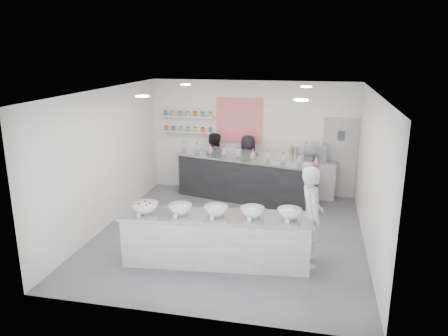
# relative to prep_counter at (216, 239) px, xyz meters

# --- Properties ---
(floor) EXTENTS (6.00, 6.00, 0.00)m
(floor) POSITION_rel_prep_counter_xyz_m (-0.01, 1.29, -0.47)
(floor) COLOR #515156
(floor) RESTS_ON ground
(ceiling) EXTENTS (6.00, 6.00, 0.00)m
(ceiling) POSITION_rel_prep_counter_xyz_m (-0.01, 1.29, 2.53)
(ceiling) COLOR white
(ceiling) RESTS_ON floor
(back_wall) EXTENTS (5.50, 0.00, 5.50)m
(back_wall) POSITION_rel_prep_counter_xyz_m (-0.01, 4.29, 1.03)
(back_wall) COLOR white
(back_wall) RESTS_ON floor
(left_wall) EXTENTS (0.00, 6.00, 6.00)m
(left_wall) POSITION_rel_prep_counter_xyz_m (-2.76, 1.29, 1.03)
(left_wall) COLOR white
(left_wall) RESTS_ON floor
(right_wall) EXTENTS (0.00, 6.00, 6.00)m
(right_wall) POSITION_rel_prep_counter_xyz_m (2.74, 1.29, 1.03)
(right_wall) COLOR white
(right_wall) RESTS_ON floor
(back_door) EXTENTS (0.88, 0.04, 2.10)m
(back_door) POSITION_rel_prep_counter_xyz_m (2.29, 4.26, 0.58)
(back_door) COLOR #9F9F9C
(back_door) RESTS_ON floor
(pattern_panel) EXTENTS (1.25, 0.03, 1.20)m
(pattern_panel) POSITION_rel_prep_counter_xyz_m (-0.36, 4.27, 1.48)
(pattern_panel) COLOR #ED0000
(pattern_panel) RESTS_ON back_wall
(jar_shelf_lower) EXTENTS (1.45, 0.22, 0.04)m
(jar_shelf_lower) POSITION_rel_prep_counter_xyz_m (-1.76, 4.19, 1.13)
(jar_shelf_lower) COLOR silver
(jar_shelf_lower) RESTS_ON back_wall
(jar_shelf_upper) EXTENTS (1.45, 0.22, 0.04)m
(jar_shelf_upper) POSITION_rel_prep_counter_xyz_m (-1.76, 4.19, 1.55)
(jar_shelf_upper) COLOR silver
(jar_shelf_upper) RESTS_ON back_wall
(preserve_jars) EXTENTS (1.45, 0.10, 0.56)m
(preserve_jars) POSITION_rel_prep_counter_xyz_m (-1.76, 4.17, 1.41)
(preserve_jars) COLOR #F25000
(preserve_jars) RESTS_ON jar_shelf_lower
(downlight_0) EXTENTS (0.24, 0.24, 0.02)m
(downlight_0) POSITION_rel_prep_counter_xyz_m (-1.41, 0.29, 2.51)
(downlight_0) COLOR white
(downlight_0) RESTS_ON ceiling
(downlight_1) EXTENTS (0.24, 0.24, 0.02)m
(downlight_1) POSITION_rel_prep_counter_xyz_m (1.39, 0.29, 2.51)
(downlight_1) COLOR white
(downlight_1) RESTS_ON ceiling
(downlight_2) EXTENTS (0.24, 0.24, 0.02)m
(downlight_2) POSITION_rel_prep_counter_xyz_m (-1.41, 2.89, 2.51)
(downlight_2) COLOR white
(downlight_2) RESTS_ON ceiling
(downlight_3) EXTENTS (0.24, 0.24, 0.02)m
(downlight_3) POSITION_rel_prep_counter_xyz_m (1.39, 2.89, 2.51)
(downlight_3) COLOR white
(downlight_3) RESTS_ON ceiling
(prep_counter) EXTENTS (3.49, 1.12, 0.93)m
(prep_counter) POSITION_rel_prep_counter_xyz_m (0.00, 0.00, 0.00)
(prep_counter) COLOR #9A9996
(prep_counter) RESTS_ON floor
(back_bar) EXTENTS (3.69, 1.54, 1.13)m
(back_bar) POSITION_rel_prep_counter_xyz_m (-0.05, 3.44, 0.10)
(back_bar) COLOR black
(back_bar) RESTS_ON floor
(sneeze_guard) EXTENTS (3.48, 0.89, 0.31)m
(sneeze_guard) POSITION_rel_prep_counter_xyz_m (-0.12, 3.13, 0.81)
(sneeze_guard) COLOR white
(sneeze_guard) RESTS_ON back_bar
(espresso_ledge) EXTENTS (1.35, 0.43, 1.00)m
(espresso_ledge) POSITION_rel_prep_counter_xyz_m (1.54, 4.07, 0.03)
(espresso_ledge) COLOR #9A9996
(espresso_ledge) RESTS_ON floor
(espresso_machine) EXTENTS (0.57, 0.39, 0.43)m
(espresso_machine) POSITION_rel_prep_counter_xyz_m (1.66, 4.07, 0.75)
(espresso_machine) COLOR #93969E
(espresso_machine) RESTS_ON espresso_ledge
(cup_stacks) EXTENTS (0.24, 0.24, 0.33)m
(cup_stacks) POSITION_rel_prep_counter_xyz_m (1.11, 4.07, 0.70)
(cup_stacks) COLOR tan
(cup_stacks) RESTS_ON espresso_ledge
(prep_bowls) EXTENTS (3.07, 0.83, 0.17)m
(prep_bowls) POSITION_rel_prep_counter_xyz_m (0.00, 0.00, 0.55)
(prep_bowls) COLOR white
(prep_bowls) RESTS_ON prep_counter
(label_cards) EXTENTS (2.66, 0.04, 0.07)m
(label_cards) POSITION_rel_prep_counter_xyz_m (-0.05, -0.53, 0.50)
(label_cards) COLOR white
(label_cards) RESTS_ON prep_counter
(cookie_bags) EXTENTS (3.67, 1.06, 0.27)m
(cookie_bags) POSITION_rel_prep_counter_xyz_m (-0.05, 3.44, 0.79)
(cookie_bags) COLOR #C268A0
(cookie_bags) RESTS_ON back_bar
(woman_prep) EXTENTS (0.59, 0.76, 1.84)m
(woman_prep) POSITION_rel_prep_counter_xyz_m (1.66, 0.32, 0.45)
(woman_prep) COLOR beige
(woman_prep) RESTS_ON floor
(staff_left) EXTENTS (0.88, 0.74, 1.65)m
(staff_left) POSITION_rel_prep_counter_xyz_m (-0.99, 3.89, 0.36)
(staff_left) COLOR black
(staff_left) RESTS_ON floor
(staff_right) EXTENTS (0.92, 0.76, 1.63)m
(staff_right) POSITION_rel_prep_counter_xyz_m (-0.05, 3.89, 0.35)
(staff_right) COLOR black
(staff_right) RESTS_ON floor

